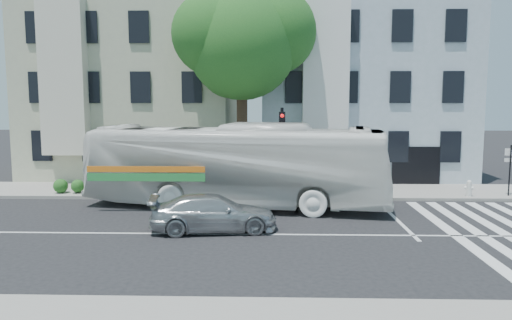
{
  "coord_description": "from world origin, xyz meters",
  "views": [
    {
      "loc": [
        1.47,
        -17.19,
        4.76
      ],
      "look_at": [
        0.91,
        2.11,
        2.4
      ],
      "focal_mm": 35.0,
      "sensor_mm": 36.0,
      "label": 1
    }
  ],
  "objects_px": {
    "traffic_signal": "(282,141)",
    "sedan": "(213,213)",
    "bus": "(237,165)",
    "fire_hydrant": "(469,188)"
  },
  "relations": [
    {
      "from": "traffic_signal",
      "to": "sedan",
      "type": "bearing_deg",
      "value": -113.18
    },
    {
      "from": "bus",
      "to": "sedan",
      "type": "height_order",
      "value": "bus"
    },
    {
      "from": "bus",
      "to": "traffic_signal",
      "type": "bearing_deg",
      "value": -47.07
    },
    {
      "from": "sedan",
      "to": "traffic_signal",
      "type": "relative_size",
      "value": 1.05
    },
    {
      "from": "bus",
      "to": "sedan",
      "type": "distance_m",
      "value": 4.36
    },
    {
      "from": "bus",
      "to": "traffic_signal",
      "type": "xyz_separation_m",
      "value": [
        2.03,
        1.33,
        0.97
      ]
    },
    {
      "from": "sedan",
      "to": "traffic_signal",
      "type": "bearing_deg",
      "value": -32.46
    },
    {
      "from": "bus",
      "to": "traffic_signal",
      "type": "relative_size",
      "value": 3.05
    },
    {
      "from": "traffic_signal",
      "to": "fire_hydrant",
      "type": "height_order",
      "value": "traffic_signal"
    },
    {
      "from": "sedan",
      "to": "fire_hydrant",
      "type": "xyz_separation_m",
      "value": [
        11.56,
        6.1,
        -0.12
      ]
    }
  ]
}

